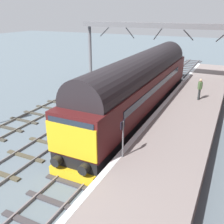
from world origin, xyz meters
name	(u,v)px	position (x,y,z in m)	size (l,w,h in m)	color
ground_plane	(117,137)	(0.00, 0.00, 0.00)	(140.00, 140.00, 0.00)	slate
track_main	(117,136)	(0.00, 0.00, 0.05)	(2.50, 60.00, 0.15)	slate
track_adjacent_west	(71,126)	(-3.49, 0.00, 0.06)	(2.50, 60.00, 0.15)	slate
track_adjacent_far_west	(31,117)	(-7.12, 0.00, 0.06)	(2.50, 60.00, 0.15)	slate
station_platform	(174,141)	(3.60, 0.00, 0.50)	(4.00, 44.00, 1.01)	gray
diesel_locomotive	(140,84)	(0.00, 4.09, 2.48)	(2.74, 18.49, 4.68)	black
platform_number_sign	(123,133)	(1.93, -3.57, 2.24)	(0.10, 0.44, 1.84)	slate
waiting_passenger	(200,87)	(3.90, 6.79, 1.99)	(0.38, 0.51, 1.64)	#313536
overhead_footbridge	(158,28)	(-1.51, 13.11, 5.85)	(16.42, 2.00, 6.38)	slate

